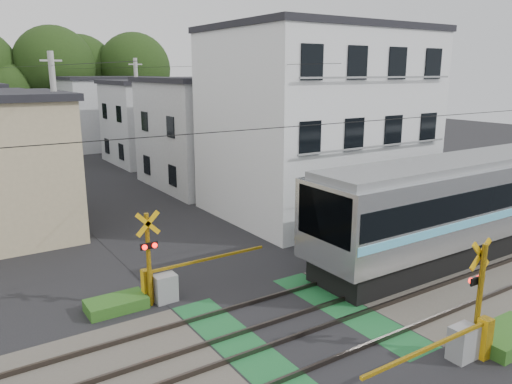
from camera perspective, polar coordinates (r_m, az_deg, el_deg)
ground at (r=14.88m, az=4.72°, el=-15.11°), size 120.00×120.00×0.00m
track_bed at (r=14.86m, az=4.72°, el=-14.99°), size 120.00×120.00×0.14m
crossing_signal_near at (r=14.10m, az=23.07°, el=-14.68°), size 4.74×0.65×3.09m
crossing_signal_far at (r=16.27m, az=-10.72°, el=-9.91°), size 4.74×0.65×3.09m
apartment_block at (r=25.91m, az=6.95°, el=8.00°), size 10.20×8.36×9.30m
houses_row at (r=37.31m, az=-20.19°, el=6.78°), size 22.07×31.35×6.80m
tree_hill at (r=58.56m, az=-25.54°, el=11.16°), size 40.00×13.44×11.82m
catenary at (r=17.79m, az=20.36°, el=1.58°), size 60.00×5.04×7.00m
utility_poles at (r=34.12m, az=-21.30°, el=7.54°), size 7.90×42.00×8.00m
pedestrian at (r=41.64m, az=-20.05°, el=4.17°), size 0.78×0.66×1.82m
weed_patches at (r=15.77m, az=10.12°, el=-12.79°), size 10.25×8.80×0.40m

